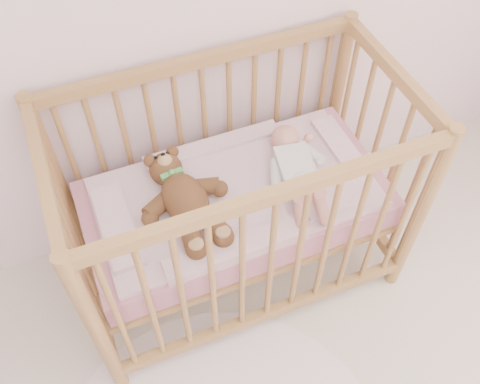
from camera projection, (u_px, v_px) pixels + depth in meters
name	position (u px, v px, depth m)	size (l,w,h in m)	color
crib	(235.00, 201.00, 2.19)	(1.36, 0.76, 1.00)	tan
mattress	(235.00, 204.00, 2.20)	(1.22, 0.62, 0.13)	pink
blanket	(235.00, 192.00, 2.14)	(1.10, 0.58, 0.06)	pink
baby	(296.00, 166.00, 2.13)	(0.26, 0.53, 0.13)	white
teddy_bear	(185.00, 199.00, 2.01)	(0.37, 0.53, 0.15)	brown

